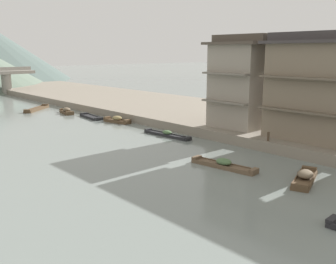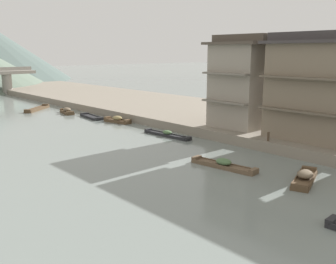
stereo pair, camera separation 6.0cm
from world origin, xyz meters
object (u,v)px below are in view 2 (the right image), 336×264
at_px(boat_crossing_west, 67,111).
at_px(mooring_post_dock_mid, 268,137).
at_px(house_waterfront_second, 317,88).
at_px(house_waterfront_tall, 245,82).
at_px(boat_moored_far, 92,117).
at_px(boat_moored_nearest, 224,165).
at_px(boat_moored_second, 117,120).
at_px(boat_midriver_drifting, 167,134).
at_px(boat_upstream_distant, 305,178).
at_px(boat_midriver_upstream, 37,109).

xyz_separation_m(boat_crossing_west, mooring_post_dock_mid, (2.75, -29.16, 0.98)).
relative_size(house_waterfront_second, house_waterfront_tall, 1.00).
xyz_separation_m(house_waterfront_second, mooring_post_dock_mid, (-3.41, 2.11, -3.92)).
height_order(boat_moored_far, mooring_post_dock_mid, mooring_post_dock_mid).
height_order(boat_moored_nearest, boat_moored_second, boat_moored_second).
xyz_separation_m(boat_midriver_drifting, mooring_post_dock_mid, (2.19, -9.91, 1.10)).
bearing_deg(boat_upstream_distant, mooring_post_dock_mid, 51.28).
xyz_separation_m(boat_moored_nearest, boat_crossing_west, (3.35, 29.54, 0.08)).
xyz_separation_m(boat_moored_nearest, boat_midriver_drifting, (3.91, 10.29, -0.04)).
distance_m(boat_midriver_drifting, boat_midriver_upstream, 24.89).
bearing_deg(boat_midriver_upstream, house_waterfront_tall, -74.18).
relative_size(boat_moored_far, boat_midriver_drifting, 0.81).
distance_m(boat_moored_far, house_waterfront_tall, 20.08).
relative_size(boat_midriver_drifting, boat_crossing_west, 1.54).
bearing_deg(house_waterfront_tall, boat_midriver_upstream, 105.82).
bearing_deg(boat_moored_far, boat_midriver_drifting, -90.01).
bearing_deg(boat_moored_second, boat_moored_nearest, -103.03).
xyz_separation_m(boat_midriver_upstream, boat_crossing_west, (1.67, -5.54, 0.15)).
bearing_deg(house_waterfront_tall, boat_moored_second, 111.53).
bearing_deg(boat_upstream_distant, boat_moored_nearest, 105.55).
xyz_separation_m(boat_crossing_west, house_waterfront_tall, (6.62, -23.74, 4.92)).
distance_m(boat_midriver_drifting, boat_upstream_distant, 15.84).
distance_m(boat_moored_nearest, boat_midriver_upstream, 35.12).
bearing_deg(boat_moored_second, mooring_post_dock_mid, -85.34).
xyz_separation_m(boat_moored_far, boat_midriver_upstream, (-2.24, 10.83, 0.03)).
bearing_deg(house_waterfront_second, boat_upstream_distant, -155.64).
relative_size(boat_moored_far, boat_upstream_distant, 1.12).
height_order(boat_moored_second, boat_midriver_drifting, boat_moored_second).
xyz_separation_m(boat_moored_far, house_waterfront_second, (5.60, -25.99, 5.08)).
bearing_deg(mooring_post_dock_mid, boat_midriver_upstream, 97.26).
bearing_deg(boat_midriver_upstream, boat_midriver_drifting, -84.85).
relative_size(boat_midriver_upstream, mooring_post_dock_mid, 6.78).
distance_m(boat_moored_nearest, house_waterfront_second, 10.87).
xyz_separation_m(boat_upstream_distant, house_waterfront_second, (8.01, 3.63, 4.93)).
distance_m(boat_moored_nearest, boat_crossing_west, 29.73).
relative_size(boat_upstream_distant, house_waterfront_tall, 0.48).
bearing_deg(boat_upstream_distant, boat_midriver_drifting, 81.22).
relative_size(boat_midriver_drifting, house_waterfront_tall, 0.66).
bearing_deg(boat_midriver_upstream, boat_moored_second, -79.55).
relative_size(boat_midriver_upstream, house_waterfront_second, 0.58).
bearing_deg(boat_moored_far, boat_upstream_distant, -94.67).
xyz_separation_m(boat_moored_second, boat_midriver_drifting, (-0.62, -9.29, -0.12)).
height_order(boat_moored_second, mooring_post_dock_mid, mooring_post_dock_mid).
bearing_deg(mooring_post_dock_mid, boat_moored_nearest, -176.44).
bearing_deg(boat_moored_far, boat_crossing_west, 96.06).
bearing_deg(boat_moored_far, house_waterfront_tall, -71.83).
height_order(boat_moored_far, house_waterfront_second, house_waterfront_second).
distance_m(boat_moored_second, boat_moored_far, 4.71).
height_order(boat_midriver_drifting, house_waterfront_tall, house_waterfront_tall).
xyz_separation_m(boat_midriver_upstream, house_waterfront_tall, (8.29, -29.28, 5.07)).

